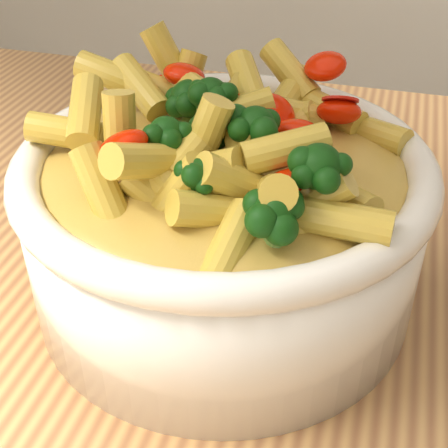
# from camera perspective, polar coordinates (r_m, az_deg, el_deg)

# --- Properties ---
(table) EXTENTS (1.20, 0.80, 0.90)m
(table) POSITION_cam_1_polar(r_m,az_deg,el_deg) (0.55, -3.09, -12.57)
(table) COLOR tan
(table) RESTS_ON ground
(serving_bowl) EXTENTS (0.28, 0.28, 0.12)m
(serving_bowl) POSITION_cam_1_polar(r_m,az_deg,el_deg) (0.43, 0.00, 0.16)
(serving_bowl) COLOR white
(serving_bowl) RESTS_ON table
(pasta_salad) EXTENTS (0.22, 0.22, 0.05)m
(pasta_salad) POSITION_cam_1_polar(r_m,az_deg,el_deg) (0.39, 0.00, 8.96)
(pasta_salad) COLOR gold
(pasta_salad) RESTS_ON serving_bowl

